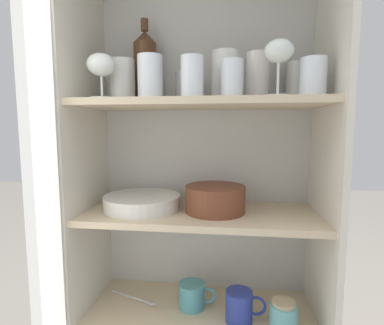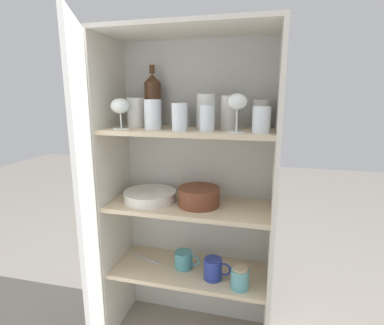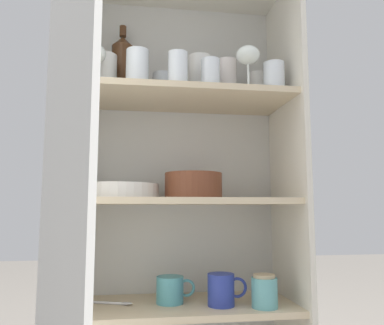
% 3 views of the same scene
% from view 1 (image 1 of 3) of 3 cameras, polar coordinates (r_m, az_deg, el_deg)
% --- Properties ---
extents(cupboard_back_panel, '(0.77, 0.02, 1.43)m').
position_cam_1_polar(cupboard_back_panel, '(1.11, 2.43, -5.71)').
color(cupboard_back_panel, silver).
rests_on(cupboard_back_panel, ground_plane).
extents(cupboard_side_left, '(0.02, 0.33, 1.43)m').
position_cam_1_polar(cupboard_side_left, '(1.06, -19.04, -6.68)').
color(cupboard_side_left, silver).
rests_on(cupboard_side_left, ground_plane).
extents(cupboard_side_right, '(0.02, 0.33, 1.43)m').
position_cam_1_polar(cupboard_side_right, '(1.00, 23.79, -7.75)').
color(cupboard_side_right, silver).
rests_on(cupboard_side_right, ground_plane).
extents(shelf_board_lower, '(0.73, 0.30, 0.02)m').
position_cam_1_polar(shelf_board_lower, '(1.11, 1.57, -26.44)').
color(shelf_board_lower, beige).
extents(shelf_board_middle, '(0.73, 0.30, 0.02)m').
position_cam_1_polar(shelf_board_middle, '(0.97, 1.63, -9.81)').
color(shelf_board_middle, beige).
extents(shelf_board_upper, '(0.73, 0.30, 0.02)m').
position_cam_1_polar(shelf_board_upper, '(0.93, 1.70, 11.05)').
color(shelf_board_upper, beige).
extents(cupboard_door, '(0.18, 0.35, 1.43)m').
position_cam_1_polar(cupboard_door, '(0.75, -25.54, -12.69)').
color(cupboard_door, silver).
rests_on(cupboard_door, ground_plane).
extents(tumbler_glass_0, '(0.08, 0.08, 0.15)m').
position_cam_1_polar(tumbler_glass_0, '(0.96, 6.30, 15.99)').
color(tumbler_glass_0, white).
rests_on(tumbler_glass_0, shelf_board_upper).
extents(tumbler_glass_1, '(0.07, 0.07, 0.14)m').
position_cam_1_polar(tumbler_glass_1, '(0.96, 12.35, 15.64)').
color(tumbler_glass_1, silver).
rests_on(tumbler_glass_1, shelf_board_upper).
extents(tumbler_glass_2, '(0.07, 0.07, 0.10)m').
position_cam_1_polar(tumbler_glass_2, '(1.01, -1.01, 14.08)').
color(tumbler_glass_2, white).
rests_on(tumbler_glass_2, shelf_board_upper).
extents(tumbler_glass_3, '(0.07, 0.07, 0.10)m').
position_cam_1_polar(tumbler_glass_3, '(0.89, 22.01, 14.76)').
color(tumbler_glass_3, white).
rests_on(tumbler_glass_3, shelf_board_upper).
extents(tumbler_glass_4, '(0.06, 0.06, 0.10)m').
position_cam_1_polar(tumbler_glass_4, '(0.87, 7.62, 15.46)').
color(tumbler_glass_4, white).
rests_on(tumbler_glass_4, shelf_board_upper).
extents(tumbler_glass_5, '(0.08, 0.08, 0.13)m').
position_cam_1_polar(tumbler_glass_5, '(1.01, -13.08, 14.90)').
color(tumbler_glass_5, white).
rests_on(tumbler_glass_5, shelf_board_upper).
extents(tumbler_glass_6, '(0.07, 0.07, 0.13)m').
position_cam_1_polar(tumbler_glass_6, '(0.91, -7.97, 15.71)').
color(tumbler_glass_6, white).
rests_on(tumbler_glass_6, shelf_board_upper).
extents(tumbler_glass_7, '(0.07, 0.07, 0.12)m').
position_cam_1_polar(tumbler_glass_7, '(1.05, 19.41, 14.20)').
color(tumbler_glass_7, white).
rests_on(tumbler_glass_7, shelf_board_upper).
extents(tumbler_glass_8, '(0.06, 0.06, 0.11)m').
position_cam_1_polar(tumbler_glass_8, '(0.86, 0.02, 15.93)').
color(tumbler_glass_8, white).
rests_on(tumbler_glass_8, shelf_board_upper).
extents(wine_glass_0, '(0.08, 0.08, 0.15)m').
position_cam_1_polar(wine_glass_0, '(0.87, 16.21, 19.24)').
color(wine_glass_0, white).
rests_on(wine_glass_0, shelf_board_upper).
extents(wine_glass_1, '(0.08, 0.08, 0.13)m').
position_cam_1_polar(wine_glass_1, '(0.94, -16.92, 17.01)').
color(wine_glass_1, white).
rests_on(wine_glass_1, shelf_board_upper).
extents(wine_bottle, '(0.08, 0.08, 0.28)m').
position_cam_1_polar(wine_bottle, '(1.08, -8.90, 17.49)').
color(wine_bottle, '#4C2D19').
rests_on(wine_bottle, shelf_board_upper).
extents(plate_stack_white, '(0.25, 0.25, 0.04)m').
position_cam_1_polar(plate_stack_white, '(1.00, -9.45, -7.43)').
color(plate_stack_white, silver).
rests_on(plate_stack_white, shelf_board_middle).
extents(mixing_bowl_large, '(0.19, 0.19, 0.08)m').
position_cam_1_polar(mixing_bowl_large, '(0.95, 4.42, -6.73)').
color(mixing_bowl_large, brown).
rests_on(mixing_bowl_large, shelf_board_middle).
extents(coffee_mug_primary, '(0.12, 0.08, 0.10)m').
position_cam_1_polar(coffee_mug_primary, '(1.03, 9.10, -25.42)').
color(coffee_mug_primary, '#283893').
rests_on(coffee_mug_primary, shelf_board_lower).
extents(coffee_mug_extra_1, '(0.12, 0.09, 0.08)m').
position_cam_1_polar(coffee_mug_extra_1, '(1.09, 0.08, -23.97)').
color(coffee_mug_extra_1, teal).
rests_on(coffee_mug_extra_1, shelf_board_lower).
extents(storage_jar, '(0.08, 0.08, 0.10)m').
position_cam_1_polar(storage_jar, '(1.01, 17.01, -26.43)').
color(storage_jar, '#5BA3A8').
rests_on(storage_jar, shelf_board_lower).
extents(serving_spoon, '(0.19, 0.08, 0.01)m').
position_cam_1_polar(serving_spoon, '(1.16, -10.42, -24.17)').
color(serving_spoon, silver).
rests_on(serving_spoon, shelf_board_lower).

